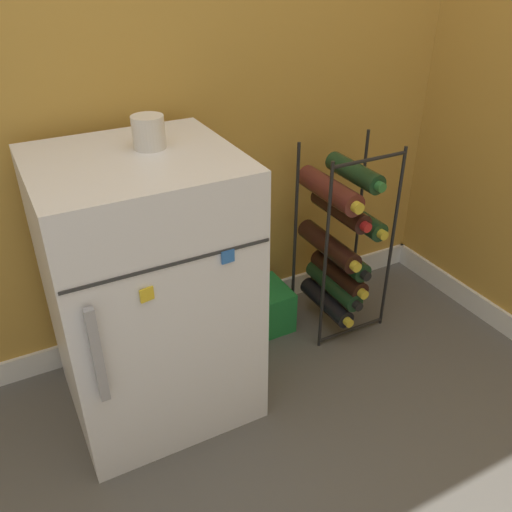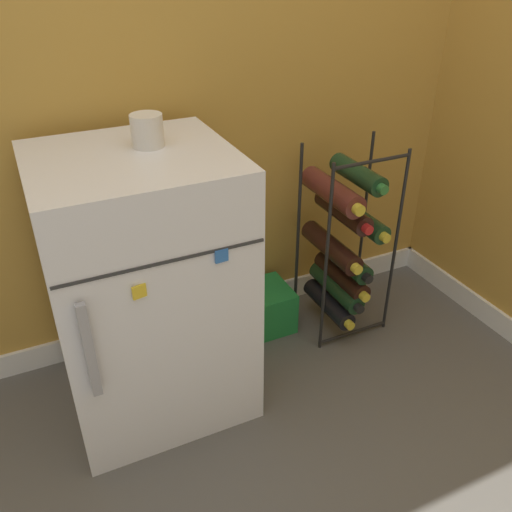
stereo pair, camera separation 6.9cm
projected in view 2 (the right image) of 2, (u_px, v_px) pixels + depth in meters
The scene contains 5 objects.
ground_plane at pixel (279, 456), 1.61m from camera, with size 14.00×14.00×0.00m, color #56544F.
mini_fridge at pixel (147, 288), 1.63m from camera, with size 0.54×0.53×0.84m.
wine_rack at pixel (341, 242), 1.97m from camera, with size 0.30×0.33×0.73m.
soda_box at pixel (259, 309), 2.10m from camera, with size 0.25×0.20×0.17m.
fridge_top_cup at pixel (147, 131), 1.45m from camera, with size 0.09×0.09×0.09m.
Camera 2 is at (-0.52, -0.95, 1.34)m, focal length 38.00 mm.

